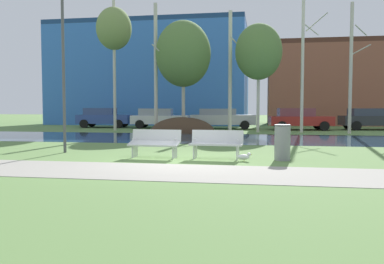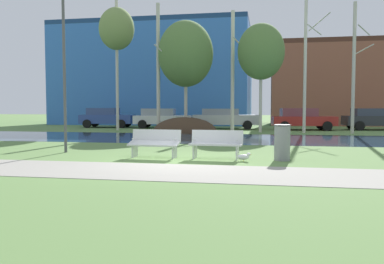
{
  "view_description": "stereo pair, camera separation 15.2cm",
  "coord_description": "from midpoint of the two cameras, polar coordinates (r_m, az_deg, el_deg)",
  "views": [
    {
      "loc": [
        2.32,
        -11.16,
        1.58
      ],
      "look_at": [
        0.1,
        1.71,
        0.77
      ],
      "focal_mm": 37.89,
      "sensor_mm": 36.0,
      "label": 1
    },
    {
      "loc": [
        2.47,
        -11.14,
        1.58
      ],
      "look_at": [
        0.1,
        1.71,
        0.77
      ],
      "focal_mm": 37.89,
      "sensor_mm": 36.0,
      "label": 2
    }
  ],
  "objects": [
    {
      "name": "birch_far_right",
      "position": [
        26.02,
        22.02,
        8.47
      ],
      "size": [
        1.17,
        1.91,
        7.74
      ],
      "color": "#BCB7A8",
      "rests_on": "ground"
    },
    {
      "name": "paved_path_strip",
      "position": [
        9.94,
        -3.67,
        -5.58
      ],
      "size": [
        60.0,
        2.58,
        0.01
      ],
      "primitive_type": "cube",
      "color": "gray",
      "rests_on": "ground"
    },
    {
      "name": "parked_wagon_fourth_red",
      "position": [
        28.84,
        15.37,
        1.83
      ],
      "size": [
        4.38,
        2.39,
        1.5
      ],
      "color": "maroon",
      "rests_on": "ground"
    },
    {
      "name": "birch_center_right",
      "position": [
        25.88,
        9.87,
        11.06
      ],
      "size": [
        2.89,
        2.89,
        6.74
      ],
      "color": "beige",
      "rests_on": "ground"
    },
    {
      "name": "soil_mound",
      "position": [
        25.17,
        -0.85,
        -0.06
      ],
      "size": [
        4.03,
        3.02,
        1.92
      ],
      "primitive_type": "ellipsoid",
      "color": "#423021",
      "rests_on": "ground"
    },
    {
      "name": "birch_center_left",
      "position": [
        26.84,
        -0.73,
        10.93
      ],
      "size": [
        3.59,
        3.59,
        7.2
      ],
      "color": "#BCB7A8",
      "rests_on": "ground"
    },
    {
      "name": "parked_hatch_third_silver",
      "position": [
        29.47,
        4.73,
        1.97
      ],
      "size": [
        4.8,
        2.36,
        1.46
      ],
      "color": "#B2B5BC",
      "rests_on": "ground"
    },
    {
      "name": "seagull",
      "position": [
        11.9,
        7.67,
        -3.48
      ],
      "size": [
        0.43,
        0.16,
        0.26
      ],
      "color": "white",
      "rests_on": "ground"
    },
    {
      "name": "birch_far_left",
      "position": [
        28.52,
        -10.41,
        14.01
      ],
      "size": [
        2.37,
        2.37,
        8.78
      ],
      "color": "beige",
      "rests_on": "ground"
    },
    {
      "name": "river_band",
      "position": [
        20.46,
        3.69,
        -0.89
      ],
      "size": [
        80.0,
        6.74,
        0.01
      ],
      "primitive_type": "cube",
      "color": "#2D475B",
      "rests_on": "ground"
    },
    {
      "name": "birch_center",
      "position": [
        26.68,
        5.98,
        8.64
      ],
      "size": [
        1.45,
        2.49,
        7.78
      ],
      "color": "beige",
      "rests_on": "ground"
    },
    {
      "name": "building_brick_low",
      "position": [
        38.92,
        23.38,
        6.29
      ],
      "size": [
        16.31,
        6.06,
        7.29
      ],
      "color": "brown",
      "rests_on": "ground"
    },
    {
      "name": "birch_right",
      "position": [
        25.97,
        15.88,
        9.57
      ],
      "size": [
        1.51,
        2.33,
        8.53
      ],
      "color": "beige",
      "rests_on": "ground"
    },
    {
      "name": "ground_plane",
      "position": [
        21.34,
        3.97,
        -0.72
      ],
      "size": [
        120.0,
        120.0,
        0.0
      ],
      "primitive_type": "plane",
      "color": "#5B7F42"
    },
    {
      "name": "trash_bin",
      "position": [
        12.24,
        12.93,
        -1.37
      ],
      "size": [
        0.49,
        0.49,
        1.06
      ],
      "color": "gray",
      "rests_on": "ground"
    },
    {
      "name": "parked_suv_fifth_dark",
      "position": [
        30.66,
        24.54,
        1.73
      ],
      "size": [
        4.5,
        2.38,
        1.49
      ],
      "color": "#282B30",
      "rests_on": "ground"
    },
    {
      "name": "bench_left",
      "position": [
        12.69,
        -4.93,
        -1.48
      ],
      "size": [
        1.63,
        0.66,
        0.87
      ],
      "color": "silver",
      "rests_on": "ground"
    },
    {
      "name": "streetlamp",
      "position": [
        14.86,
        -17.31,
        11.63
      ],
      "size": [
        0.32,
        0.32,
        5.6
      ],
      "color": "#4C4C51",
      "rests_on": "ground"
    },
    {
      "name": "parked_van_nearest_blue",
      "position": [
        32.11,
        -11.81,
        2.05
      ],
      "size": [
        4.18,
        2.41,
        1.51
      ],
      "color": "#2D4793",
      "rests_on": "ground"
    },
    {
      "name": "building_blue_store",
      "position": [
        39.8,
        -4.81,
        7.92
      ],
      "size": [
        17.82,
        9.96,
        9.26
      ],
      "color": "#3870C6",
      "rests_on": "ground"
    },
    {
      "name": "parked_sedan_second_white",
      "position": [
        30.48,
        -4.09,
        2.01
      ],
      "size": [
        4.45,
        2.35,
        1.47
      ],
      "color": "silver",
      "rests_on": "ground"
    },
    {
      "name": "bench_right",
      "position": [
        12.32,
        3.76,
        -1.63
      ],
      "size": [
        1.63,
        0.66,
        0.87
      ],
      "color": "silver",
      "rests_on": "ground"
    },
    {
      "name": "birch_left",
      "position": [
        26.88,
        -4.56,
        9.12
      ],
      "size": [
        1.48,
        2.31,
        8.31
      ],
      "color": "beige",
      "rests_on": "ground"
    }
  ]
}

